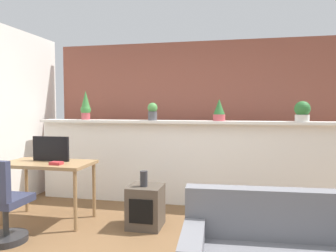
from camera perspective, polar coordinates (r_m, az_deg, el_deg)
divider_wall at (r=4.77m, az=3.02°, el=-6.74°), size 4.53×0.16×1.21m
plant_shelf at (r=4.66m, az=2.97°, el=0.73°), size 4.53×0.29×0.04m
brick_wall_behind at (r=5.29m, az=4.06°, el=1.32°), size 4.53×0.10×2.50m
potted_plant_0 at (r=5.17m, az=-14.45°, el=3.45°), size 0.16×0.16×0.45m
potted_plant_1 at (r=4.73m, az=-2.77°, el=2.66°), size 0.15×0.15×0.26m
potted_plant_2 at (r=4.63m, az=9.10°, el=2.80°), size 0.17×0.17×0.31m
potted_plant_3 at (r=4.65m, az=22.81°, el=2.43°), size 0.21×0.21×0.28m
desk at (r=4.34m, az=-20.56°, el=-7.13°), size 1.10×0.60×0.75m
tv_monitor at (r=4.37m, az=-20.14°, el=-3.82°), size 0.49×0.04×0.32m
office_chair at (r=3.87m, az=-27.57°, el=-12.78°), size 0.45×0.46×0.91m
side_cube_shelf at (r=3.97m, az=-4.03°, el=-14.10°), size 0.40×0.41×0.50m
vase_on_shelf at (r=3.86m, az=-4.34°, el=-9.34°), size 0.09×0.09×0.19m
book_on_desk at (r=4.09m, az=-19.28°, el=-6.28°), size 0.14×0.10×0.04m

